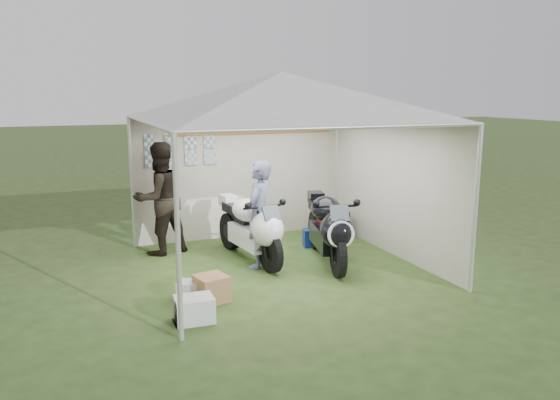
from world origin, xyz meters
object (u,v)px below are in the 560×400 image
Objects in this scene: motorcycle_white at (252,227)px; motorcycle_black at (328,227)px; crate_0 at (194,309)px; person_dark_jacket at (160,198)px; paddock_stand at (315,238)px; equipment_box at (333,225)px; crate_1 at (211,288)px; canopy_tent at (280,101)px; crate_2 at (191,290)px; person_blue_jacket at (259,215)px.

motorcycle_white is 1.22m from motorcycle_black.
person_dark_jacket is at bearing 87.54° from crate_0.
paddock_stand reaches higher than crate_0.
crate_0 is (-3.30, -2.80, -0.10)m from equipment_box.
motorcycle_white reaches higher than crate_1.
crate_1 is (-2.38, -1.84, 0.02)m from paddock_stand.
motorcycle_black is 1.64m from equipment_box.
paddock_stand is at bearing -143.84° from equipment_box.
motorcycle_white is at bearing 121.90° from person_dark_jacket.
motorcycle_white reaches higher than paddock_stand.
crate_0 is (-1.75, -1.59, -2.42)m from canopy_tent.
canopy_tent is 16.95× the size of crate_2.
crate_1 reaches higher than crate_0.
crate_0 is (-0.13, -2.99, -0.80)m from person_dark_jacket.
motorcycle_white is 1.26× the size of person_blue_jacket.
equipment_box reaches higher than crate_2.
person_blue_jacket is 2.31m from crate_0.
canopy_tent is 2.59× the size of motorcycle_black.
crate_0 is (-1.43, -1.68, -0.69)m from person_blue_jacket.
crate_2 is (0.12, 0.73, -0.03)m from crate_0.
motorcycle_white is 1.68m from person_dark_jacket.
paddock_stand is 1.25× the size of crate_2.
canopy_tent is 3.37× the size of person_blue_jacket.
motorcycle_black is 1.13m from person_blue_jacket.
paddock_stand is at bearing 10.73° from motorcycle_white.
crate_0 is at bearing -137.77° from canopy_tent.
crate_0 is 0.74m from crate_2.
motorcycle_white reaches higher than equipment_box.
crate_2 is (-1.63, -0.86, -2.45)m from canopy_tent.
crate_1 reaches higher than crate_2.
person_dark_jacket reaches higher than motorcycle_white.
motorcycle_white is at bearing -162.03° from paddock_stand.
canopy_tent is at bearing 42.23° from crate_0.
paddock_stand is 0.83× the size of equipment_box.
person_blue_jacket is (1.30, -1.31, -0.11)m from person_dark_jacket.
person_dark_jacket is at bearing 139.07° from canopy_tent.
person_blue_jacket reaches higher than equipment_box.
crate_1 is at bearing -142.29° from paddock_stand.
equipment_box is at bearing 73.83° from motorcycle_black.
person_blue_jacket is 5.03× the size of crate_2.
person_dark_jacket reaches higher than crate_2.
person_blue_jacket is 3.68× the size of crate_0.
canopy_tent reaches higher than motorcycle_white.
person_dark_jacket is 2.57m from crate_1.
crate_0 is at bearing -136.88° from motorcycle_black.
paddock_stand is at bearing 90.00° from motorcycle_black.
crate_1 is (0.23, -2.44, -0.78)m from person_dark_jacket.
crate_1 is (-1.07, -1.12, -0.67)m from person_blue_jacket.
person_blue_jacket is 2.26m from equipment_box.
crate_1 is (0.36, 0.56, 0.02)m from crate_0.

